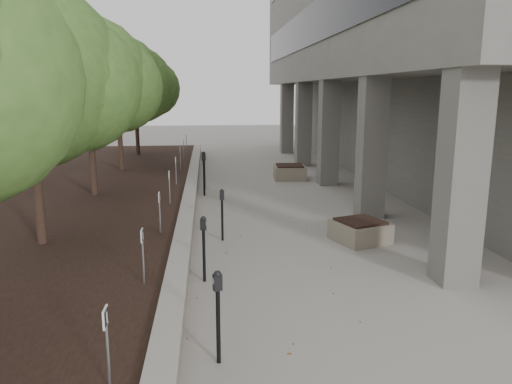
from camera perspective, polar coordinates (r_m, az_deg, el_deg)
ground at (r=8.34m, az=3.50°, el=-13.86°), size 90.00×90.00×0.00m
retaining_wall at (r=16.77m, az=-7.58°, el=0.12°), size 0.39×26.00×0.50m
planting_bed at (r=17.30m, az=-19.83°, el=-0.29°), size 7.00×26.00×0.40m
crabapple_tree_2 at (r=11.02m, az=-24.82°, el=8.18°), size 4.60×4.00×5.44m
crabapple_tree_3 at (r=15.83m, az=-18.95°, el=9.39°), size 4.60×4.00×5.44m
crabapple_tree_4 at (r=20.73m, az=-15.82°, el=9.99°), size 4.60×4.00×5.44m
crabapple_tree_5 at (r=25.67m, az=-13.89°, el=10.35°), size 4.60×4.00×5.44m
parking_sign_1 at (r=5.73m, az=-16.96°, el=-17.17°), size 0.04×0.22×0.96m
parking_sign_2 at (r=8.45m, az=-13.07°, el=-7.37°), size 0.04×0.22×0.96m
parking_sign_3 at (r=11.31m, az=-11.18°, el=-2.41°), size 0.04×0.22×0.96m
parking_sign_4 at (r=14.23m, az=-10.07°, el=0.53°), size 0.04×0.22×0.96m
parking_sign_5 at (r=17.17m, az=-9.34°, el=2.47°), size 0.04×0.22×0.96m
parking_sign_6 at (r=20.13m, az=-8.82°, el=3.84°), size 0.04×0.22×0.96m
parking_sign_7 at (r=23.11m, az=-8.43°, el=4.86°), size 0.04×0.22×0.96m
parking_sign_8 at (r=26.08m, az=-8.14°, el=5.65°), size 0.04×0.22×0.96m
parking_meter_1 at (r=6.69m, az=-4.45°, el=-14.40°), size 0.15×0.13×1.32m
parking_meter_2 at (r=9.38m, az=-6.11°, el=-6.66°), size 0.14×0.11×1.30m
parking_meter_3 at (r=11.88m, az=-3.97°, el=-2.68°), size 0.13×0.10×1.29m
parking_meter_4 at (r=17.03m, az=-6.10°, el=2.15°), size 0.16×0.11×1.56m
parking_meter_5 at (r=18.28m, az=-6.04°, el=2.51°), size 0.15×0.11×1.37m
planter_front at (r=12.16m, az=12.06°, el=-4.43°), size 1.46×1.46×0.53m
planter_back at (r=20.31m, az=3.94°, el=2.37°), size 1.36×1.36×0.60m
berry_scatter at (r=12.98m, az=-0.44°, el=-4.31°), size 3.30×14.10×0.02m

